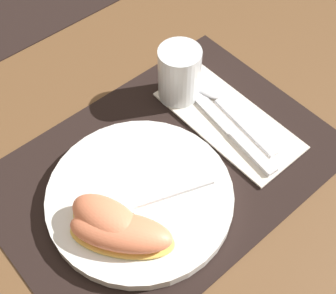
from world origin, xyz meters
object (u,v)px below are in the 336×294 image
at_px(fork, 137,203).
at_px(knife, 227,126).
at_px(citrus_wedge_0, 107,220).
at_px(citrus_wedge_1, 121,233).
at_px(plate, 140,197).
at_px(juice_glass, 179,77).
at_px(spoon, 216,96).

bearing_deg(fork, knife, 6.16).
height_order(fork, citrus_wedge_0, citrus_wedge_0).
xyz_separation_m(knife, citrus_wedge_0, (-0.23, -0.02, 0.03)).
height_order(fork, citrus_wedge_1, citrus_wedge_1).
distance_m(plate, knife, 0.17).
bearing_deg(fork, plate, 37.87).
height_order(plate, citrus_wedge_0, citrus_wedge_0).
xyz_separation_m(juice_glass, knife, (0.01, -0.10, -0.03)).
xyz_separation_m(plate, citrus_wedge_0, (-0.06, -0.01, 0.02)).
distance_m(juice_glass, citrus_wedge_1, 0.26).
bearing_deg(fork, citrus_wedge_1, -149.67).
xyz_separation_m(plate, fork, (-0.01, -0.01, 0.01)).
height_order(plate, juice_glass, juice_glass).
height_order(spoon, fork, fork).
bearing_deg(citrus_wedge_1, fork, 30.33).
xyz_separation_m(spoon, citrus_wedge_1, (-0.25, -0.10, 0.02)).
bearing_deg(knife, plate, -176.47).
height_order(plate, knife, plate).
distance_m(plate, citrus_wedge_0, 0.06).
bearing_deg(knife, juice_glass, 94.57).
bearing_deg(citrus_wedge_0, spoon, 15.85).
bearing_deg(citrus_wedge_0, plate, 11.00).
xyz_separation_m(plate, juice_glass, (0.16, 0.11, 0.03)).
distance_m(knife, citrus_wedge_1, 0.23).
bearing_deg(plate, citrus_wedge_0, -169.00).
bearing_deg(plate, knife, 3.53).
height_order(juice_glass, citrus_wedge_1, juice_glass).
height_order(spoon, citrus_wedge_0, citrus_wedge_0).
xyz_separation_m(juice_glass, spoon, (0.04, -0.04, -0.03)).
bearing_deg(knife, fork, -173.84).
bearing_deg(juice_glass, citrus_wedge_0, -152.08).
distance_m(plate, fork, 0.02).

